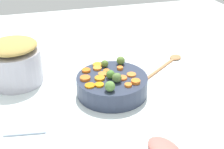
% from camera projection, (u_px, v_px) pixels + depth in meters
% --- Properties ---
extents(tabletop, '(2.40, 2.40, 0.02)m').
position_uv_depth(tabletop, '(108.00, 103.00, 1.12)').
color(tabletop, white).
rests_on(tabletop, ground).
extents(serving_bowl_carrots, '(0.27, 0.27, 0.07)m').
position_uv_depth(serving_bowl_carrots, '(112.00, 85.00, 1.14)').
color(serving_bowl_carrots, '#2E374D').
rests_on(serving_bowl_carrots, tabletop).
extents(metal_pot, '(0.21, 0.21, 0.14)m').
position_uv_depth(metal_pot, '(16.00, 67.00, 1.21)').
color(metal_pot, '#B4B1BE').
rests_on(metal_pot, tabletop).
extents(stuffing_mound, '(0.19, 0.19, 0.04)m').
position_uv_depth(stuffing_mound, '(12.00, 46.00, 1.16)').
color(stuffing_mound, tan).
rests_on(stuffing_mound, metal_pot).
extents(carrot_slice_0, '(0.05, 0.05, 0.01)m').
position_uv_depth(carrot_slice_0, '(85.00, 78.00, 1.11)').
color(carrot_slice_0, orange).
rests_on(carrot_slice_0, serving_bowl_carrots).
extents(carrot_slice_1, '(0.04, 0.04, 0.01)m').
position_uv_depth(carrot_slice_1, '(136.00, 82.00, 1.08)').
color(carrot_slice_1, orange).
rests_on(carrot_slice_1, serving_bowl_carrots).
extents(carrot_slice_2, '(0.05, 0.05, 0.01)m').
position_uv_depth(carrot_slice_2, '(100.00, 78.00, 1.11)').
color(carrot_slice_2, orange).
rests_on(carrot_slice_2, serving_bowl_carrots).
extents(carrot_slice_3, '(0.04, 0.04, 0.01)m').
position_uv_depth(carrot_slice_3, '(86.00, 70.00, 1.16)').
color(carrot_slice_3, orange).
rests_on(carrot_slice_3, serving_bowl_carrots).
extents(carrot_slice_4, '(0.05, 0.05, 0.01)m').
position_uv_depth(carrot_slice_4, '(97.00, 68.00, 1.18)').
color(carrot_slice_4, orange).
rests_on(carrot_slice_4, serving_bowl_carrots).
extents(carrot_slice_5, '(0.05, 0.05, 0.01)m').
position_uv_depth(carrot_slice_5, '(122.00, 78.00, 1.11)').
color(carrot_slice_5, orange).
rests_on(carrot_slice_5, serving_bowl_carrots).
extents(carrot_slice_6, '(0.05, 0.05, 0.01)m').
position_uv_depth(carrot_slice_6, '(96.00, 65.00, 1.21)').
color(carrot_slice_6, orange).
rests_on(carrot_slice_6, serving_bowl_carrots).
extents(carrot_slice_7, '(0.04, 0.04, 0.01)m').
position_uv_depth(carrot_slice_7, '(128.00, 85.00, 1.07)').
color(carrot_slice_7, orange).
rests_on(carrot_slice_7, serving_bowl_carrots).
extents(carrot_slice_8, '(0.03, 0.03, 0.01)m').
position_uv_depth(carrot_slice_8, '(106.00, 71.00, 1.16)').
color(carrot_slice_8, orange).
rests_on(carrot_slice_8, serving_bowl_carrots).
extents(carrot_slice_9, '(0.03, 0.03, 0.01)m').
position_uv_depth(carrot_slice_9, '(120.00, 68.00, 1.18)').
color(carrot_slice_9, orange).
rests_on(carrot_slice_9, serving_bowl_carrots).
extents(carrot_slice_10, '(0.05, 0.05, 0.01)m').
position_uv_depth(carrot_slice_10, '(90.00, 86.00, 1.06)').
color(carrot_slice_10, orange).
rests_on(carrot_slice_10, serving_bowl_carrots).
extents(carrot_slice_11, '(0.05, 0.05, 0.01)m').
position_uv_depth(carrot_slice_11, '(102.00, 74.00, 1.14)').
color(carrot_slice_11, orange).
rests_on(carrot_slice_11, serving_bowl_carrots).
extents(carrot_slice_12, '(0.05, 0.05, 0.01)m').
position_uv_depth(carrot_slice_12, '(99.00, 84.00, 1.07)').
color(carrot_slice_12, orange).
rests_on(carrot_slice_12, serving_bowl_carrots).
extents(carrot_slice_13, '(0.04, 0.04, 0.01)m').
position_uv_depth(carrot_slice_13, '(131.00, 75.00, 1.14)').
color(carrot_slice_13, orange).
rests_on(carrot_slice_13, serving_bowl_carrots).
extents(brussels_sprout_0, '(0.04, 0.04, 0.04)m').
position_uv_depth(brussels_sprout_0, '(117.00, 78.00, 1.08)').
color(brussels_sprout_0, '#56753B').
rests_on(brussels_sprout_0, serving_bowl_carrots).
extents(brussels_sprout_1, '(0.04, 0.04, 0.04)m').
position_uv_depth(brussels_sprout_1, '(110.00, 86.00, 1.03)').
color(brussels_sprout_1, '#5B873E').
rests_on(brussels_sprout_1, serving_bowl_carrots).
extents(brussels_sprout_2, '(0.03, 0.03, 0.03)m').
position_uv_depth(brussels_sprout_2, '(121.00, 61.00, 1.21)').
color(brussels_sprout_2, '#5A7A34').
rests_on(brussels_sprout_2, serving_bowl_carrots).
extents(brussels_sprout_3, '(0.03, 0.03, 0.03)m').
position_uv_depth(brussels_sprout_3, '(110.00, 74.00, 1.11)').
color(brussels_sprout_3, '#4F8333').
rests_on(brussels_sprout_3, serving_bowl_carrots).
extents(brussels_sprout_4, '(0.03, 0.03, 0.03)m').
position_uv_depth(brussels_sprout_4, '(105.00, 64.00, 1.19)').
color(brussels_sprout_4, '#57762F').
rests_on(brussels_sprout_4, serving_bowl_carrots).
extents(wooden_spoon, '(0.27, 0.21, 0.01)m').
position_uv_depth(wooden_spoon, '(170.00, 62.00, 1.39)').
color(wooden_spoon, '#B6794C').
rests_on(wooden_spoon, tabletop).
extents(ham_slice_main, '(0.11, 0.13, 0.02)m').
position_uv_depth(ham_slice_main, '(164.00, 148.00, 0.86)').
color(ham_slice_main, '#C3665D').
rests_on(ham_slice_main, ham_plate).
extents(dish_towel, '(0.15, 0.12, 0.01)m').
position_uv_depth(dish_towel, '(26.00, 125.00, 0.98)').
color(dish_towel, '#9EB0C5').
rests_on(dish_towel, tabletop).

